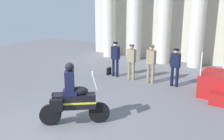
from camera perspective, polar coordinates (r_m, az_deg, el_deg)
ground_plane at (r=7.62m, az=-12.44°, el=-13.04°), size 28.00×28.00×0.00m
colonnade_backdrop at (r=15.37m, az=16.05°, el=14.32°), size 12.91×1.64×6.52m
officer_in_row_0 at (r=12.25m, az=0.76°, el=3.10°), size 0.40×0.26×1.71m
officer_in_row_1 at (r=11.74m, az=4.44°, el=2.43°), size 0.40×0.26×1.68m
officer_in_row_2 at (r=11.33m, az=8.84°, el=1.99°), size 0.40×0.26×1.73m
officer_in_row_3 at (r=11.09m, az=14.15°, el=1.23°), size 0.40×0.26×1.66m
motorcycle_with_rider at (r=7.55m, az=-9.04°, el=-6.49°), size 1.74×1.36×1.90m
briefcase_on_ground at (r=12.77m, az=-0.70°, el=-0.24°), size 0.10×0.32×0.36m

